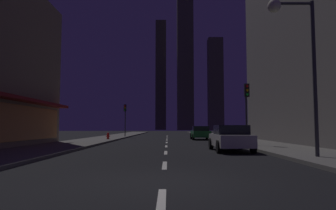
{
  "coord_description": "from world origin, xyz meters",
  "views": [
    {
      "loc": [
        0.12,
        -7.47,
        1.34
      ],
      "look_at": [
        0.0,
        27.27,
        3.9
      ],
      "focal_mm": 32.17,
      "sensor_mm": 36.0,
      "label": 1
    }
  ],
  "objects_px": {
    "fire_hydrant_far_left": "(109,136)",
    "traffic_light_far_left": "(126,113)",
    "car_parked_far": "(201,133)",
    "traffic_light_near_right": "(248,100)",
    "car_parked_near": "(231,138)",
    "street_lamp_right": "(295,38)"
  },
  "relations": [
    {
      "from": "fire_hydrant_far_left",
      "to": "traffic_light_far_left",
      "type": "relative_size",
      "value": 0.16
    },
    {
      "from": "street_lamp_right",
      "to": "fire_hydrant_far_left",
      "type": "bearing_deg",
      "value": 122.18
    },
    {
      "from": "car_parked_far",
      "to": "fire_hydrant_far_left",
      "type": "height_order",
      "value": "car_parked_far"
    },
    {
      "from": "traffic_light_far_left",
      "to": "street_lamp_right",
      "type": "bearing_deg",
      "value": -68.03
    },
    {
      "from": "street_lamp_right",
      "to": "car_parked_far",
      "type": "bearing_deg",
      "value": 95.06
    },
    {
      "from": "car_parked_far",
      "to": "traffic_light_far_left",
      "type": "relative_size",
      "value": 1.01
    },
    {
      "from": "traffic_light_near_right",
      "to": "traffic_light_far_left",
      "type": "distance_m",
      "value": 21.81
    },
    {
      "from": "car_parked_far",
      "to": "traffic_light_near_right",
      "type": "xyz_separation_m",
      "value": [
        1.9,
        -11.98,
        2.45
      ]
    },
    {
      "from": "car_parked_near",
      "to": "traffic_light_near_right",
      "type": "height_order",
      "value": "traffic_light_near_right"
    },
    {
      "from": "car_parked_far",
      "to": "traffic_light_far_left",
      "type": "height_order",
      "value": "traffic_light_far_left"
    },
    {
      "from": "street_lamp_right",
      "to": "car_parked_near",
      "type": "bearing_deg",
      "value": 111.53
    },
    {
      "from": "car_parked_near",
      "to": "fire_hydrant_far_left",
      "type": "distance_m",
      "value": 16.44
    },
    {
      "from": "car_parked_near",
      "to": "traffic_light_far_left",
      "type": "distance_m",
      "value": 24.35
    },
    {
      "from": "traffic_light_far_left",
      "to": "car_parked_near",
      "type": "bearing_deg",
      "value": -67.94
    },
    {
      "from": "car_parked_near",
      "to": "traffic_light_far_left",
      "type": "height_order",
      "value": "traffic_light_far_left"
    },
    {
      "from": "car_parked_near",
      "to": "street_lamp_right",
      "type": "distance_m",
      "value": 6.5
    },
    {
      "from": "fire_hydrant_far_left",
      "to": "traffic_light_near_right",
      "type": "bearing_deg",
      "value": -40.65
    },
    {
      "from": "traffic_light_far_left",
      "to": "car_parked_far",
      "type": "bearing_deg",
      "value": -37.0
    },
    {
      "from": "traffic_light_near_right",
      "to": "traffic_light_far_left",
      "type": "height_order",
      "value": "same"
    },
    {
      "from": "car_parked_near",
      "to": "traffic_light_near_right",
      "type": "distance_m",
      "value": 4.77
    },
    {
      "from": "car_parked_far",
      "to": "street_lamp_right",
      "type": "relative_size",
      "value": 0.64
    },
    {
      "from": "fire_hydrant_far_left",
      "to": "traffic_light_near_right",
      "type": "relative_size",
      "value": 0.16
    }
  ]
}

